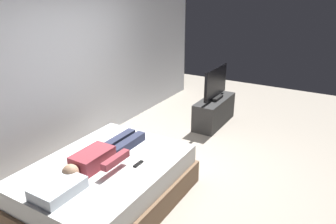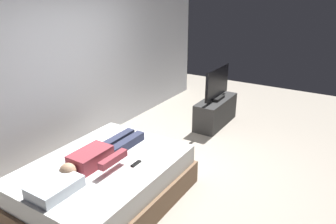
% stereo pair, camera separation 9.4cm
% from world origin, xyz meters
% --- Properties ---
extents(ground_plane, '(10.00, 10.00, 0.00)m').
position_xyz_m(ground_plane, '(0.00, 0.00, 0.00)').
color(ground_plane, '#ADA393').
extents(back_wall, '(6.40, 0.10, 2.80)m').
position_xyz_m(back_wall, '(0.40, 1.84, 1.40)').
color(back_wall, silver).
rests_on(back_wall, ground).
extents(bed, '(1.96, 1.48, 0.54)m').
position_xyz_m(bed, '(-0.87, 0.45, 0.26)').
color(bed, brown).
rests_on(bed, ground).
extents(pillow, '(0.48, 0.34, 0.12)m').
position_xyz_m(pillow, '(-1.54, 0.45, 0.60)').
color(pillow, white).
rests_on(pillow, bed).
extents(person, '(1.26, 0.46, 0.18)m').
position_xyz_m(person, '(-0.85, 0.51, 0.62)').
color(person, '#993842').
rests_on(person, bed).
extents(remote, '(0.15, 0.04, 0.02)m').
position_xyz_m(remote, '(-0.69, 0.11, 0.55)').
color(remote, black).
rests_on(remote, bed).
extents(tv_stand, '(1.10, 0.40, 0.50)m').
position_xyz_m(tv_stand, '(1.98, 0.30, 0.25)').
color(tv_stand, '#2D2D2D').
rests_on(tv_stand, ground).
extents(tv, '(0.88, 0.20, 0.59)m').
position_xyz_m(tv, '(1.98, 0.30, 0.78)').
color(tv, black).
rests_on(tv, tv_stand).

